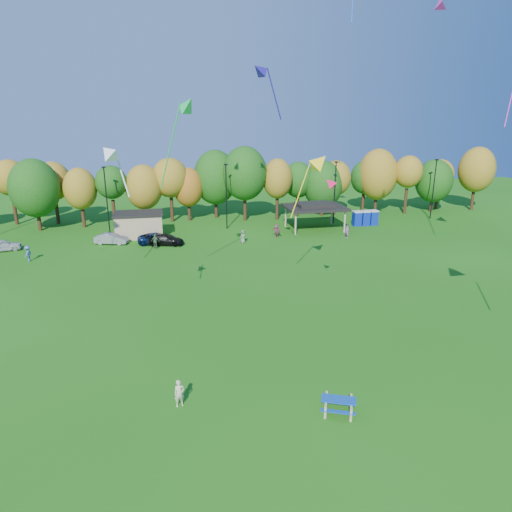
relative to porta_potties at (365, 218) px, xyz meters
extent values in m
plane|color=#19600F|center=(-22.05, -37.80, -1.10)|extent=(160.00, 160.00, 0.00)
cylinder|color=black|center=(-50.08, 11.12, 0.96)|extent=(0.50, 0.50, 4.12)
ellipsoid|color=olive|center=(-50.08, 11.12, 5.76)|extent=(4.78, 4.78, 5.18)
cylinder|color=black|center=(-45.80, 6.39, 0.68)|extent=(0.50, 0.50, 3.56)
ellipsoid|color=#144C0F|center=(-45.80, 6.39, 4.84)|extent=(6.62, 6.62, 8.00)
cylinder|color=black|center=(-44.17, 10.44, 0.80)|extent=(0.50, 0.50, 3.79)
ellipsoid|color=olive|center=(-44.17, 10.44, 5.22)|extent=(4.94, 4.94, 5.58)
cylinder|color=black|center=(-40.06, 7.20, 0.57)|extent=(0.50, 0.50, 3.34)
ellipsoid|color=olive|center=(-40.06, 7.20, 4.47)|extent=(4.61, 4.61, 5.88)
cylinder|color=black|center=(-35.77, 7.04, 0.81)|extent=(0.50, 0.50, 3.82)
ellipsoid|color=#144C0F|center=(-35.77, 7.04, 5.26)|extent=(4.43, 4.43, 4.73)
cylinder|color=black|center=(-31.35, 7.69, 0.53)|extent=(0.50, 0.50, 3.25)
ellipsoid|color=olive|center=(-31.35, 7.69, 4.32)|extent=(5.33, 5.33, 6.53)
cylinder|color=black|center=(-27.50, 8.26, 0.88)|extent=(0.50, 0.50, 3.96)
ellipsoid|color=olive|center=(-27.50, 8.26, 5.51)|extent=(5.31, 5.31, 5.82)
cylinder|color=black|center=(-24.90, 8.54, 0.43)|extent=(0.50, 0.50, 3.05)
ellipsoid|color=#995914|center=(-24.90, 8.54, 3.98)|extent=(4.54, 4.54, 5.87)
cylinder|color=black|center=(-20.63, 9.72, 0.79)|extent=(0.50, 0.50, 3.77)
ellipsoid|color=#144C0F|center=(-20.63, 9.72, 5.19)|extent=(6.69, 6.69, 8.35)
cylinder|color=black|center=(-16.59, 6.73, 1.04)|extent=(0.50, 0.50, 4.28)
ellipsoid|color=#144C0F|center=(-16.59, 6.73, 6.04)|extent=(6.64, 6.64, 8.01)
cylinder|color=black|center=(-11.63, 6.40, 0.78)|extent=(0.50, 0.50, 3.76)
ellipsoid|color=olive|center=(-11.63, 6.40, 5.17)|extent=(4.49, 4.49, 6.02)
cylinder|color=black|center=(-7.76, 8.45, 0.62)|extent=(0.50, 0.50, 3.43)
ellipsoid|color=#144C0F|center=(-7.76, 8.45, 4.62)|extent=(4.77, 4.77, 5.63)
cylinder|color=black|center=(-3.93, 7.59, 0.38)|extent=(0.50, 0.50, 2.95)
ellipsoid|color=#144C0F|center=(-3.93, 7.59, 3.83)|extent=(6.14, 6.14, 7.54)
cylinder|color=black|center=(-1.66, 8.05, 0.66)|extent=(0.50, 0.50, 3.52)
ellipsoid|color=olive|center=(-1.66, 8.05, 4.77)|extent=(4.78, 4.78, 5.53)
cylinder|color=black|center=(4.01, 9.71, 0.60)|extent=(0.50, 0.50, 3.39)
ellipsoid|color=#144C0F|center=(4.01, 9.71, 4.55)|extent=(4.54, 4.54, 5.46)
cylinder|color=black|center=(5.66, 8.43, 0.76)|extent=(0.50, 0.50, 3.72)
ellipsoid|color=olive|center=(5.66, 8.43, 5.10)|extent=(6.32, 6.32, 8.24)
cylinder|color=black|center=(9.94, 6.47, 0.93)|extent=(0.50, 0.50, 4.06)
ellipsoid|color=olive|center=(9.94, 6.47, 5.67)|extent=(4.50, 4.50, 5.13)
cylinder|color=black|center=(15.03, 7.00, 0.43)|extent=(0.50, 0.50, 3.05)
ellipsoid|color=#144C0F|center=(15.03, 7.00, 3.99)|extent=(5.97, 5.97, 7.05)
cylinder|color=black|center=(16.94, 8.55, 0.68)|extent=(0.50, 0.50, 3.55)
ellipsoid|color=olive|center=(16.94, 8.55, 4.83)|extent=(4.60, 4.60, 4.99)
cylinder|color=black|center=(22.46, 6.71, 0.94)|extent=(0.50, 0.50, 4.07)
ellipsoid|color=olive|center=(22.46, 6.71, 5.68)|extent=(5.83, 5.83, 7.42)
cylinder|color=black|center=(-36.05, 2.20, 3.40)|extent=(0.16, 0.16, 9.00)
cube|color=black|center=(-36.05, 2.20, 7.90)|extent=(0.50, 0.25, 0.18)
cylinder|color=black|center=(-20.05, 2.20, 3.40)|extent=(0.16, 0.16, 9.00)
cube|color=black|center=(-20.05, 2.20, 7.90)|extent=(0.50, 0.25, 0.18)
cylinder|color=black|center=(-4.05, 2.20, 3.40)|extent=(0.16, 0.16, 9.00)
cube|color=black|center=(-4.05, 2.20, 7.90)|extent=(0.50, 0.25, 0.18)
cylinder|color=black|center=(11.95, 2.20, 3.40)|extent=(0.16, 0.16, 9.00)
cube|color=black|center=(11.95, 2.20, 7.90)|extent=(0.50, 0.25, 0.18)
cube|color=tan|center=(-32.05, 0.20, 0.40)|extent=(6.00, 4.00, 3.00)
cube|color=black|center=(-32.05, 0.20, 2.03)|extent=(6.30, 4.30, 0.25)
cylinder|color=tan|center=(-11.55, -3.30, 0.40)|extent=(0.24, 0.24, 3.00)
cylinder|color=tan|center=(-4.55, -3.30, 0.40)|extent=(0.24, 0.24, 3.00)
cylinder|color=tan|center=(-11.55, 1.70, 0.40)|extent=(0.24, 0.24, 3.00)
cylinder|color=tan|center=(-4.55, 1.70, 0.40)|extent=(0.24, 0.24, 3.00)
cube|color=black|center=(-8.05, -0.80, 2.05)|extent=(8.20, 6.20, 0.35)
cube|color=black|center=(-8.05, -0.80, 2.45)|extent=(5.00, 3.50, 0.45)
cube|color=#0C26A1|center=(-1.30, -0.02, -0.10)|extent=(1.10, 1.10, 2.00)
cube|color=silver|center=(-1.30, -0.02, 0.99)|extent=(1.15, 1.15, 0.18)
cube|color=#0C26A1|center=(0.00, -0.01, -0.10)|extent=(1.10, 1.10, 2.00)
cube|color=silver|center=(0.00, -0.01, 0.99)|extent=(1.15, 1.15, 0.18)
cube|color=#0C26A1|center=(1.30, 0.03, -0.10)|extent=(1.10, 1.10, 2.00)
cube|color=silver|center=(1.30, 0.03, 0.99)|extent=(1.15, 1.15, 0.18)
cube|color=tan|center=(-20.72, -40.19, -0.72)|extent=(0.70, 1.44, 0.75)
cube|color=tan|center=(-19.47, -40.72, -0.72)|extent=(0.70, 1.44, 0.75)
cube|color=#1248A4|center=(-20.09, -40.45, -0.32)|extent=(2.02, 1.44, 0.06)
cube|color=#1248A4|center=(-20.34, -41.05, -0.64)|extent=(1.82, 0.97, 0.05)
cube|color=#1248A4|center=(-19.84, -39.86, -0.64)|extent=(1.82, 0.97, 0.05)
imported|color=beige|center=(-28.58, -38.13, -0.29)|extent=(0.66, 0.51, 1.61)
imported|color=silver|center=(-47.79, -3.38, -0.40)|extent=(4.39, 2.53, 1.40)
imported|color=gray|center=(-35.37, -2.82, -0.42)|extent=(4.33, 2.47, 1.35)
imported|color=#0A1C41|center=(-29.71, -3.90, -0.42)|extent=(5.02, 2.59, 1.35)
imported|color=black|center=(-28.80, -4.65, -0.43)|extent=(4.96, 3.03, 1.34)
imported|color=#A04263|center=(-14.29, -3.88, -0.21)|extent=(1.33, 1.67, 1.77)
imported|color=#B054B3|center=(-5.35, -6.11, -0.27)|extent=(0.58, 0.71, 1.66)
imported|color=#4B6E43|center=(-29.97, -6.12, -0.19)|extent=(1.15, 0.81, 1.82)
imported|color=#678158|center=(-19.15, -5.79, -0.26)|extent=(0.96, 0.79, 1.68)
imported|color=#4A6DA4|center=(-43.75, -8.26, -0.21)|extent=(0.93, 1.28, 1.78)
cone|color=#D723A9|center=(-4.62, -21.14, 23.58)|extent=(1.65, 1.87, 1.53)
cone|color=#E00C44|center=(-17.47, -30.71, 10.01)|extent=(1.28, 1.24, 1.03)
cone|color=navy|center=(-20.91, -23.42, 17.79)|extent=(1.81, 1.62, 1.52)
cylinder|color=navy|center=(-19.80, -23.87, 15.99)|extent=(1.39, 0.64, 3.79)
cone|color=green|center=(-26.41, -22.27, 15.23)|extent=(2.31, 2.26, 1.83)
cylinder|color=green|center=(-28.00, -23.66, 12.08)|extent=(1.94, 1.71, 6.61)
cone|color=white|center=(-31.83, -31.59, 12.37)|extent=(1.76, 1.77, 1.44)
cylinder|color=white|center=(-31.20, -30.95, 11.02)|extent=(0.85, 0.87, 2.85)
cone|color=yellow|center=(-16.03, -24.42, 10.79)|extent=(2.22, 1.79, 2.03)
cylinder|color=yellow|center=(-17.51, -24.19, 8.54)|extent=(1.80, 0.37, 4.73)
camera|label=1|loc=(-28.87, -60.44, 14.59)|focal=32.00mm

